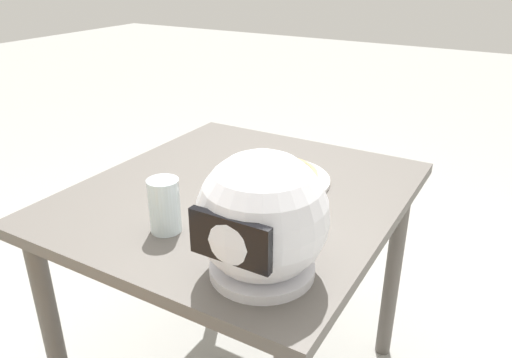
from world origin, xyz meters
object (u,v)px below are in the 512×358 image
dining_table (239,223)px  drinking_glass (165,206)px  motorcycle_helmet (262,219)px  pizza (270,173)px

dining_table → drinking_glass: (0.03, 0.26, 0.16)m
dining_table → motorcycle_helmet: size_ratio=3.56×
drinking_glass → dining_table: bearing=-96.7°
dining_table → pizza: pizza is taller
pizza → motorcycle_helmet: motorcycle_helmet is taller
motorcycle_helmet → drinking_glass: 0.27m
dining_table → pizza: bearing=-115.7°
motorcycle_helmet → drinking_glass: (0.27, -0.03, -0.06)m
dining_table → drinking_glass: drinking_glass is taller
pizza → drinking_glass: drinking_glass is taller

